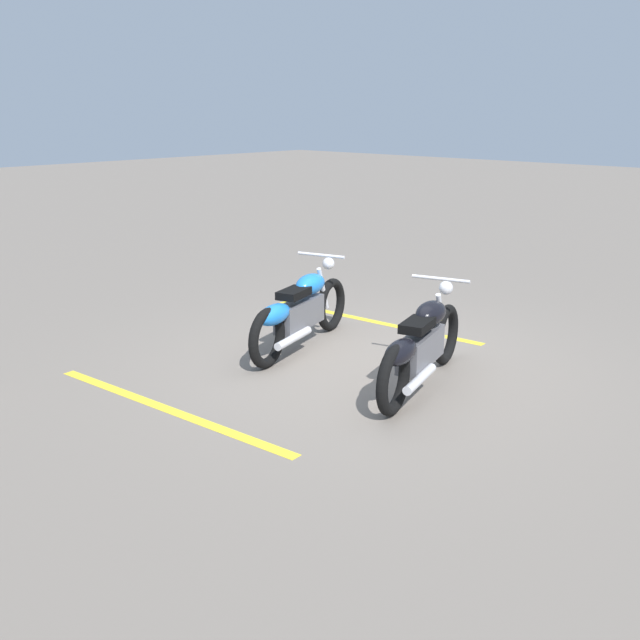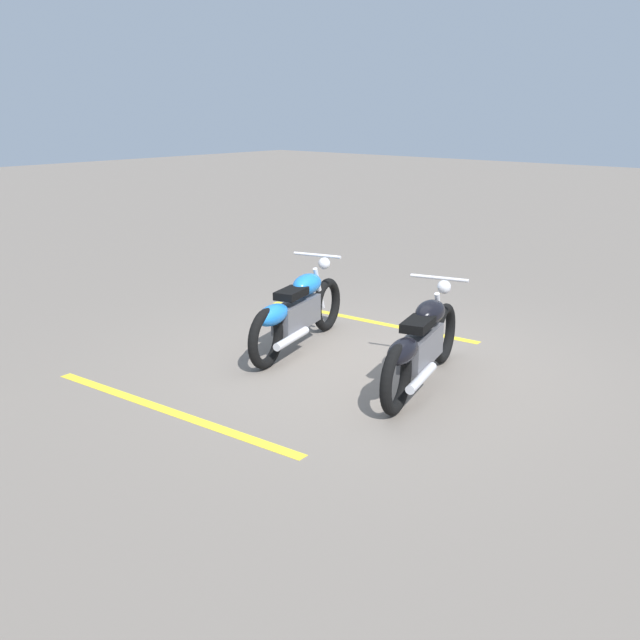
{
  "view_description": "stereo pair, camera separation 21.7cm",
  "coord_description": "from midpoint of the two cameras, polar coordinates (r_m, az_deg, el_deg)",
  "views": [
    {
      "loc": [
        5.93,
        4.78,
        2.73
      ],
      "look_at": [
        0.71,
        0.0,
        0.65
      ],
      "focal_mm": 40.72,
      "sensor_mm": 36.0,
      "label": 1
    },
    {
      "loc": [
        6.07,
        4.62,
        2.73
      ],
      "look_at": [
        0.71,
        0.0,
        0.65
      ],
      "focal_mm": 40.72,
      "sensor_mm": 36.0,
      "label": 2
    }
  ],
  "objects": [
    {
      "name": "ground_plane",
      "position": [
        8.1,
        2.52,
        -3.35
      ],
      "size": [
        60.0,
        60.0,
        0.0
      ],
      "primitive_type": "plane",
      "color": "slate"
    },
    {
      "name": "motorcycle_bright_foreground",
      "position": [
        8.41,
        -2.58,
        0.71
      ],
      "size": [
        2.18,
        0.83,
        1.04
      ],
      "rotation": [
        0.0,
        0.0,
        3.41
      ],
      "color": "black",
      "rests_on": "ground"
    },
    {
      "name": "motorcycle_dark_foreground",
      "position": [
        7.29,
        7.11,
        -1.89
      ],
      "size": [
        2.18,
        0.83,
        1.04
      ],
      "rotation": [
        0.0,
        0.0,
        3.41
      ],
      "color": "black",
      "rests_on": "ground"
    },
    {
      "name": "parking_stripe_near",
      "position": [
        9.66,
        3.11,
        -0.06
      ],
      "size": [
        0.36,
        3.2,
        0.01
      ],
      "primitive_type": "cube",
      "rotation": [
        0.0,
        0.0,
        1.65
      ],
      "color": "yellow",
      "rests_on": "ground"
    },
    {
      "name": "parking_stripe_mid",
      "position": [
        7.0,
        -12.71,
        -6.97
      ],
      "size": [
        0.36,
        3.2,
        0.01
      ],
      "primitive_type": "cube",
      "rotation": [
        0.0,
        0.0,
        1.65
      ],
      "color": "yellow",
      "rests_on": "ground"
    }
  ]
}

